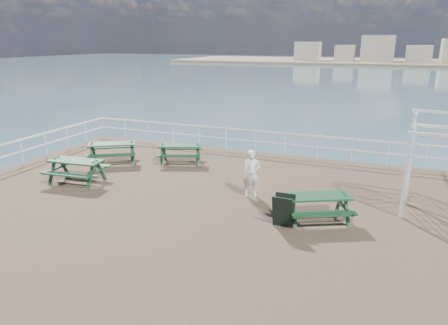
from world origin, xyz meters
TOP-DOWN VIEW (x-y plane):
  - ground at (0.00, 0.00)m, footprint 18.00×14.00m
  - sea_backdrop at (12.54, 134.07)m, footprint 300.00×300.00m
  - railing at (-0.07, 2.57)m, footprint 17.77×13.76m
  - picnic_table_a at (-5.32, 3.00)m, footprint 2.56×2.43m
  - picnic_table_b at (-2.55, 4.09)m, footprint 2.24×2.02m
  - picnic_table_c at (4.02, 0.30)m, footprint 2.33×2.17m
  - picnic_table_d at (-5.00, 0.37)m, footprint 2.14×1.79m
  - sandwich_board at (3.17, -0.48)m, footprint 0.60×0.45m
  - person at (1.60, 1.40)m, footprint 0.70×0.60m

SIDE VIEW (x-z plane):
  - sea_backdrop at x=12.54m, z-range -5.11..4.09m
  - ground at x=0.00m, z-range -0.30..0.00m
  - sandwich_board at x=3.17m, z-range -0.01..0.96m
  - picnic_table_b at x=-2.55m, z-range 0.13..1.02m
  - picnic_table_c at x=4.02m, z-range 0.13..1.03m
  - picnic_table_d at x=-5.00m, z-range 0.14..1.11m
  - picnic_table_a at x=-5.32m, z-range 0.14..1.12m
  - person at x=1.60m, z-range 0.00..1.64m
  - railing at x=-0.07m, z-range 0.32..1.42m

